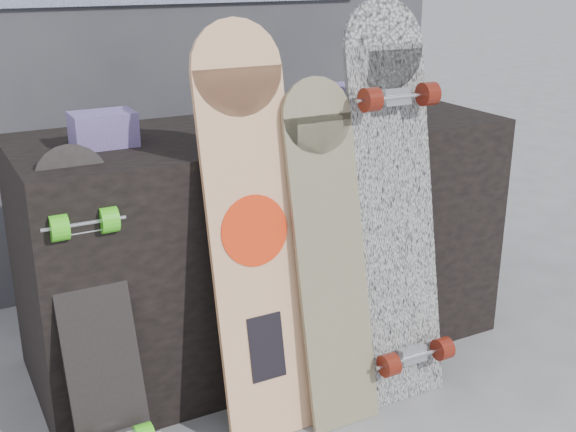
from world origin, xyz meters
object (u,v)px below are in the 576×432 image
vendor_table (267,241)px  longboard_geisha (253,224)px  longboard_cascadia (395,198)px  skateboard_dark (95,311)px  longboard_celtic (329,244)px

vendor_table → longboard_geisha: size_ratio=1.37×
longboard_geisha → longboard_cascadia: 0.47m
vendor_table → skateboard_dark: bearing=-153.8°
longboard_celtic → skateboard_dark: (-0.66, 0.09, -0.10)m
longboard_cascadia → skateboard_dark: bearing=175.9°
longboard_cascadia → skateboard_dark: longboard_cascadia is taller
skateboard_dark → longboard_geisha: bearing=-4.9°
longboard_celtic → longboard_cascadia: bearing=5.4°
longboard_cascadia → skateboard_dark: (-0.91, 0.06, -0.19)m
vendor_table → skateboard_dark: skateboard_dark is taller
longboard_geisha → longboard_celtic: (0.22, -0.05, -0.08)m
longboard_geisha → longboard_cascadia: size_ratio=0.96×
longboard_celtic → longboard_cascadia: (0.25, 0.02, 0.10)m
longboard_cascadia → vendor_table: bearing=121.3°
vendor_table → longboard_geisha: bearing=-121.6°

